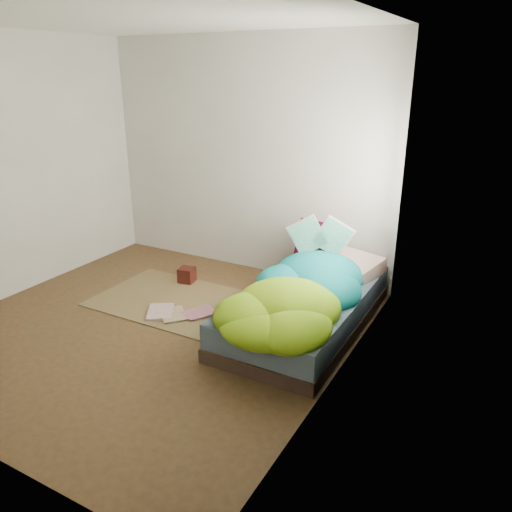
{
  "coord_description": "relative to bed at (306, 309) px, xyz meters",
  "views": [
    {
      "loc": [
        2.8,
        -3.1,
        2.22
      ],
      "look_at": [
        0.68,
        0.75,
        0.58
      ],
      "focal_mm": 35.0,
      "sensor_mm": 36.0,
      "label": 1
    }
  ],
  "objects": [
    {
      "name": "room_walls",
      "position": [
        -1.21,
        -0.71,
        1.46
      ],
      "size": [
        3.54,
        3.54,
        2.62
      ],
      "color": "beige",
      "rests_on": "ground"
    },
    {
      "name": "floor_book_b",
      "position": [
        -1.07,
        -0.26,
        -0.14
      ],
      "size": [
        0.33,
        0.37,
        0.03
      ],
      "primitive_type": "imported",
      "rotation": [
        0.0,
        0.0,
        -0.48
      ],
      "color": "#BA6B7C",
      "rests_on": "rug"
    },
    {
      "name": "open_book",
      "position": [
        -0.06,
        0.43,
        0.67
      ],
      "size": [
        0.51,
        0.28,
        0.31
      ],
      "primitive_type": null,
      "rotation": [
        0.0,
        0.0,
        0.35
      ],
      "color": "#2B802A",
      "rests_on": "duvet"
    },
    {
      "name": "wooden_box",
      "position": [
        -1.55,
        0.28,
        -0.08
      ],
      "size": [
        0.19,
        0.19,
        0.16
      ],
      "primitive_type": "cube",
      "rotation": [
        0.0,
        0.0,
        0.18
      ],
      "color": "#370C0C",
      "rests_on": "rug"
    },
    {
      "name": "rug",
      "position": [
        -1.37,
        -0.17,
        -0.16
      ],
      "size": [
        1.6,
        1.1,
        0.01
      ],
      "primitive_type": "cube",
      "color": "brown",
      "rests_on": "ground"
    },
    {
      "name": "floor_book_c",
      "position": [
        -1.25,
        -0.54,
        -0.14
      ],
      "size": [
        0.39,
        0.38,
        0.02
      ],
      "primitive_type": "imported",
      "rotation": [
        0.0,
        0.0,
        0.84
      ],
      "color": "tan",
      "rests_on": "rug"
    },
    {
      "name": "pillow_magenta",
      "position": [
        -0.22,
        0.77,
        0.38
      ],
      "size": [
        0.44,
        0.21,
        0.42
      ],
      "primitive_type": "cube",
      "rotation": [
        0.0,
        0.0,
        -0.2
      ],
      "color": "#4C0517",
      "rests_on": "bed"
    },
    {
      "name": "pillow_floral",
      "position": [
        0.16,
        0.66,
        0.24
      ],
      "size": [
        0.73,
        0.57,
        0.14
      ],
      "primitive_type": "cube",
      "rotation": [
        0.0,
        0.0,
        -0.31
      ],
      "color": "beige",
      "rests_on": "bed"
    },
    {
      "name": "bed",
      "position": [
        0.0,
        0.0,
        0.0
      ],
      "size": [
        1.0,
        2.0,
        0.34
      ],
      "color": "#38271F",
      "rests_on": "ground"
    },
    {
      "name": "ground",
      "position": [
        -1.22,
        -0.72,
        -0.17
      ],
      "size": [
        3.5,
        3.5,
        0.0
      ],
      "primitive_type": "cube",
      "color": "#48311B",
      "rests_on": "ground"
    },
    {
      "name": "floor_book_a",
      "position": [
        -1.42,
        -0.53,
        -0.14
      ],
      "size": [
        0.38,
        0.41,
        0.03
      ],
      "primitive_type": "imported",
      "rotation": [
        0.0,
        0.0,
        0.57
      ],
      "color": "beige",
      "rests_on": "rug"
    },
    {
      "name": "duvet",
      "position": [
        0.0,
        -0.22,
        0.34
      ],
      "size": [
        0.96,
        1.84,
        0.34
      ],
      "primitive_type": null,
      "color": "#087B7F",
      "rests_on": "bed"
    }
  ]
}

